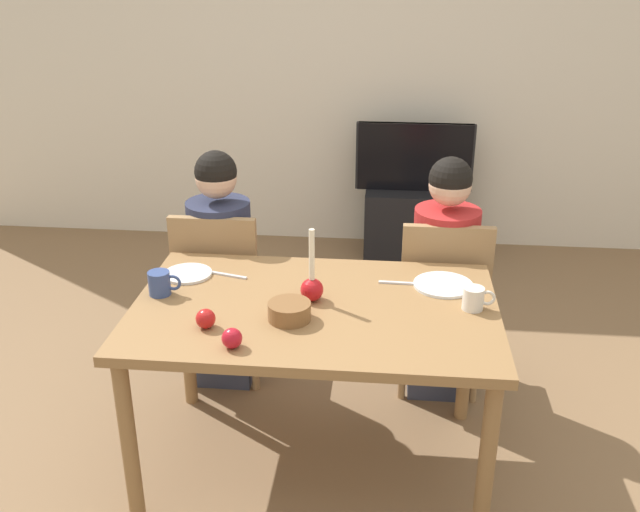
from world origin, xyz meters
The scene contains 19 objects.
ground_plane centered at (0.00, 0.00, 0.00)m, with size 7.68×7.68×0.00m, color brown.
back_wall centered at (0.00, 2.60, 1.30)m, with size 6.40×0.10×2.60m, color beige.
dining_table centered at (0.00, 0.00, 0.67)m, with size 1.40×0.90×0.75m.
chair_left centered at (-0.52, 0.61, 0.51)m, with size 0.40×0.40×0.90m.
chair_right centered at (0.53, 0.61, 0.51)m, with size 0.40×0.40×0.90m.
person_left_child centered at (-0.52, 0.64, 0.57)m, with size 0.30×0.30×1.17m.
person_right_child centered at (0.53, 0.64, 0.57)m, with size 0.30×0.30×1.17m.
tv_stand centered at (0.43, 2.30, 0.24)m, with size 0.64×0.40×0.48m, color black.
tv centered at (0.43, 2.30, 0.71)m, with size 0.79×0.05×0.46m.
candle_centerpiece centered at (-0.02, 0.04, 0.81)m, with size 0.09×0.09×0.30m.
plate_left centered at (-0.56, 0.22, 0.76)m, with size 0.20×0.20×0.01m, color white.
plate_right centered at (0.50, 0.22, 0.76)m, with size 0.24×0.24×0.01m, color silver.
mug_left centered at (-0.61, 0.03, 0.80)m, with size 0.13×0.09×0.10m.
mug_right centered at (0.60, 0.03, 0.79)m, with size 0.12×0.08×0.09m.
fork_left centered at (-0.39, 0.23, 0.75)m, with size 0.18×0.01×0.01m, color silver.
fork_right centered at (0.33, 0.22, 0.75)m, with size 0.18×0.01×0.01m, color silver.
bowl_walnuts centered at (-0.08, -0.12, 0.78)m, with size 0.16×0.16×0.07m, color brown.
apple_near_candle centered at (-0.25, -0.34, 0.79)m, with size 0.07×0.07×0.07m, color #B21522.
apple_by_left_plate centered at (-0.37, -0.21, 0.79)m, with size 0.07×0.07×0.07m, color #B01817.
Camera 1 is at (0.26, -2.43, 2.01)m, focal length 40.25 mm.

